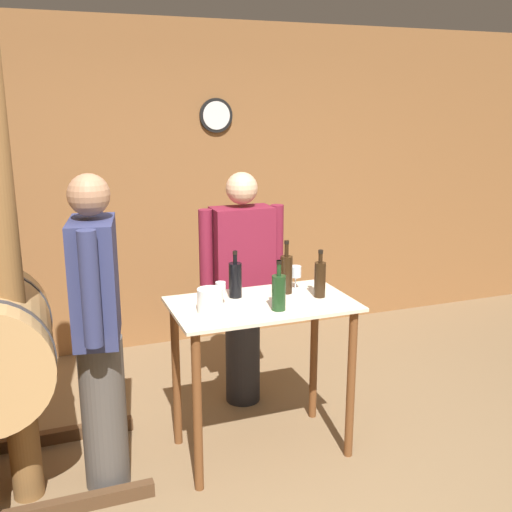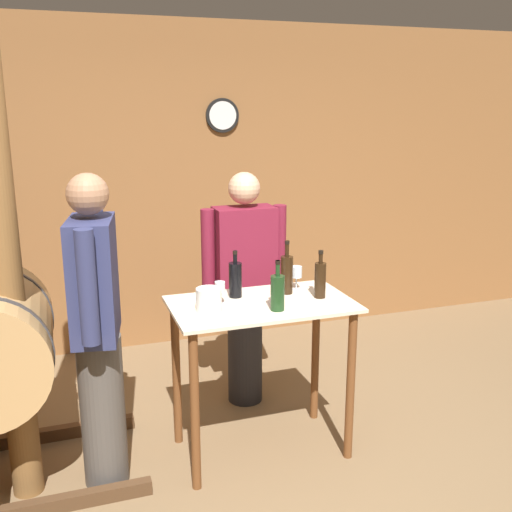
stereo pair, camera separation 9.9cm
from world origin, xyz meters
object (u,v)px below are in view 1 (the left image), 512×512
(wine_bottle_right, at_px, (320,278))
(person_visitor_with_scarf, at_px, (242,285))
(wooden_post, at_px, (3,252))
(wine_bottle_far_left, at_px, (235,279))
(ice_bucket, at_px, (210,300))
(wine_glass_near_left, at_px, (221,289))
(wine_bottle_center, at_px, (286,273))
(person_host, at_px, (98,329))
(wine_glass_near_center, at_px, (296,272))
(wine_bottle_left, at_px, (279,292))

(wine_bottle_right, height_order, person_visitor_with_scarf, person_visitor_with_scarf)
(wooden_post, bearing_deg, wine_bottle_far_left, 5.61)
(ice_bucket, xyz_separation_m, person_visitor_with_scarf, (0.42, 0.68, -0.16))
(wine_bottle_far_left, distance_m, wine_glass_near_left, 0.16)
(wine_bottle_far_left, bearing_deg, wooden_post, -174.39)
(wine_bottle_far_left, bearing_deg, wine_bottle_center, -6.26)
(wine_bottle_far_left, relative_size, person_host, 0.16)
(wine_bottle_right, height_order, ice_bucket, wine_bottle_right)
(wooden_post, bearing_deg, person_visitor_with_scarf, 22.92)
(wine_bottle_far_left, height_order, wine_bottle_center, wine_bottle_center)
(person_visitor_with_scarf, bearing_deg, wine_glass_near_center, -68.89)
(wooden_post, xyz_separation_m, person_host, (0.41, -0.04, -0.44))
(wine_bottle_far_left, height_order, person_visitor_with_scarf, person_visitor_with_scarf)
(wooden_post, xyz_separation_m, ice_bucket, (1.01, -0.08, -0.34))
(person_host, bearing_deg, wine_glass_near_center, 8.52)
(wine_bottle_far_left, height_order, person_host, person_host)
(wine_bottle_far_left, height_order, wine_glass_near_left, wine_bottle_far_left)
(wine_glass_near_left, xyz_separation_m, person_visitor_with_scarf, (0.33, 0.59, -0.19))
(wooden_post, bearing_deg, wine_bottle_right, -1.74)
(wooden_post, xyz_separation_m, wine_glass_near_left, (1.10, 0.01, -0.31))
(ice_bucket, bearing_deg, wine_glass_near_left, 46.17)
(wine_bottle_left, distance_m, wine_glass_near_left, 0.33)
(wine_bottle_left, bearing_deg, person_host, 172.04)
(wine_bottle_far_left, xyz_separation_m, wine_bottle_right, (0.46, -0.17, 0.00))
(wine_bottle_center, height_order, wine_bottle_right, wine_bottle_center)
(wine_bottle_left, xyz_separation_m, wine_bottle_center, (0.16, 0.26, 0.02))
(ice_bucket, distance_m, person_host, 0.60)
(wine_bottle_left, distance_m, ice_bucket, 0.38)
(wine_bottle_left, bearing_deg, wine_glass_near_left, 145.02)
(wooden_post, xyz_separation_m, wine_bottle_left, (1.37, -0.18, -0.30))
(wine_bottle_right, xyz_separation_m, person_host, (-1.27, 0.01, -0.14))
(wine_bottle_center, xyz_separation_m, person_visitor_with_scarf, (-0.10, 0.52, -0.21))
(wine_bottle_left, bearing_deg, wine_glass_near_center, 52.39)
(wine_bottle_right, relative_size, wine_glass_near_left, 2.12)
(wine_bottle_far_left, relative_size, wine_glass_near_left, 2.08)
(wine_bottle_center, xyz_separation_m, ice_bucket, (-0.52, -0.16, -0.06))
(wine_glass_near_left, height_order, ice_bucket, wine_glass_near_left)
(wine_bottle_left, height_order, wine_glass_near_center, wine_bottle_left)
(wine_bottle_far_left, distance_m, person_host, 0.83)
(wooden_post, relative_size, wine_glass_near_left, 20.11)
(wooden_post, height_order, wine_bottle_far_left, wooden_post)
(wine_bottle_center, bearing_deg, wine_glass_near_left, -170.61)
(wine_bottle_center, bearing_deg, ice_bucket, -162.57)
(wine_bottle_right, height_order, wine_glass_near_center, wine_bottle_right)
(person_visitor_with_scarf, bearing_deg, wine_glass_near_left, -119.49)
(wine_bottle_right, relative_size, person_host, 0.17)
(wine_glass_near_center, height_order, person_visitor_with_scarf, person_visitor_with_scarf)
(wine_bottle_left, bearing_deg, wine_bottle_far_left, 116.99)
(wine_bottle_center, height_order, wine_glass_near_center, wine_bottle_center)
(wine_bottle_left, height_order, wine_bottle_center, wine_bottle_center)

